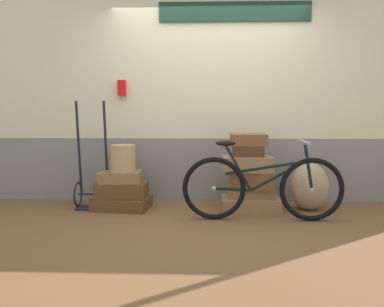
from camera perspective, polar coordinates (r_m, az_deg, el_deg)
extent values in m
cube|color=brown|center=(4.56, 2.55, -9.41)|extent=(9.06, 5.20, 0.06)
cube|color=gray|center=(5.30, 2.51, -2.23)|extent=(7.06, 0.20, 0.83)
cube|color=beige|center=(5.28, 2.59, 13.63)|extent=(7.06, 0.20, 2.09)
cube|color=#193828|center=(5.27, 6.20, 19.76)|extent=(1.90, 0.04, 0.24)
cube|color=red|center=(5.22, -10.13, 9.34)|extent=(0.10, 0.08, 0.20)
cube|color=brown|center=(4.94, -10.11, -7.07)|extent=(0.71, 0.54, 0.14)
cube|color=brown|center=(4.91, -10.13, -5.21)|extent=(0.61, 0.38, 0.19)
cube|color=olive|center=(4.89, -10.34, -3.33)|extent=(0.52, 0.36, 0.13)
cube|color=#9E754C|center=(4.87, 8.46, -7.16)|extent=(0.69, 0.43, 0.15)
cube|color=olive|center=(4.87, 8.54, -5.56)|extent=(0.57, 0.38, 0.12)
cube|color=brown|center=(4.81, 8.64, -3.75)|extent=(0.53, 0.38, 0.21)
cube|color=#9E754C|center=(4.78, 8.04, -1.46)|extent=(0.60, 0.38, 0.18)
cube|color=#4C2D19|center=(4.74, 8.10, 0.37)|extent=(0.36, 0.25, 0.13)
cube|color=brown|center=(4.75, 8.20, 1.98)|extent=(0.43, 0.27, 0.14)
cylinder|color=tan|center=(4.85, -9.97, -0.67)|extent=(0.30, 0.30, 0.32)
torus|color=black|center=(5.16, -16.20, -5.68)|extent=(0.02, 0.31, 0.31)
torus|color=black|center=(5.05, -11.89, -5.83)|extent=(0.02, 0.31, 0.31)
cylinder|color=black|center=(5.10, -14.07, -5.76)|extent=(0.40, 0.02, 0.02)
cylinder|color=black|center=(5.06, -16.08, 0.75)|extent=(0.03, 0.13, 1.16)
cylinder|color=black|center=(4.96, -12.38, 0.75)|extent=(0.03, 0.13, 1.16)
cube|color=black|center=(5.03, -14.37, -7.66)|extent=(0.36, 0.22, 0.02)
ellipsoid|color=tan|center=(4.97, 16.67, -4.61)|extent=(0.45, 0.38, 0.57)
torus|color=black|center=(4.35, 3.20, -5.08)|extent=(0.70, 0.07, 0.70)
sphere|color=#B2B2B7|center=(4.35, 3.20, -5.08)|extent=(0.05, 0.05, 0.05)
torus|color=black|center=(4.47, 16.97, -5.02)|extent=(0.70, 0.07, 0.70)
sphere|color=#B2B2B7|center=(4.47, 16.97, -5.02)|extent=(0.05, 0.05, 0.05)
cube|color=black|center=(4.37, 12.28, -3.24)|extent=(0.58, 0.04, 0.35)
cube|color=black|center=(4.31, 6.71, -2.08)|extent=(0.31, 0.03, 0.51)
cube|color=black|center=(4.35, 5.87, -5.20)|extent=(0.40, 0.04, 0.05)
cube|color=black|center=(4.34, 10.48, -2.05)|extent=(0.86, 0.05, 0.17)
cube|color=black|center=(4.42, 16.53, -1.93)|extent=(0.12, 0.03, 0.49)
ellipsoid|color=black|center=(4.28, 4.88, 1.49)|extent=(0.22, 0.09, 0.06)
cylinder|color=#A5A5AD|center=(4.38, 16.09, 1.62)|extent=(0.03, 0.46, 0.02)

